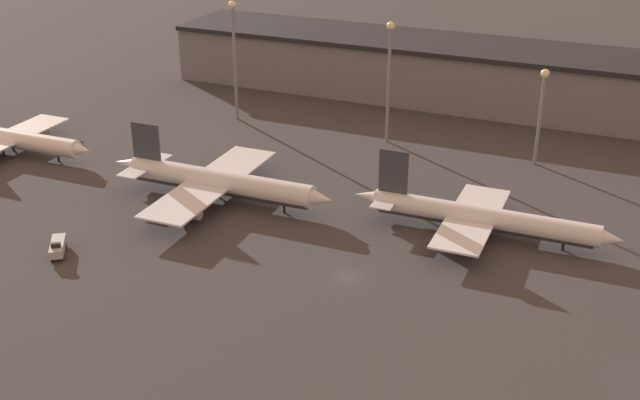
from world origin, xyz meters
The scene contains 9 objects.
ground centered at (0.00, 0.00, 0.00)m, with size 600.00×600.00×0.00m, color #383538.
terminal_building centered at (0.00, 94.83, 7.66)m, with size 169.05×25.12×15.23m.
airplane_0 centered at (-86.79, 19.89, 3.35)m, with size 41.41×32.20×13.21m.
airplane_1 centered at (-33.17, 16.65, 3.80)m, with size 46.22×36.95×13.35m.
airplane_2 centered at (15.36, 22.40, 3.39)m, with size 46.50×27.31×13.37m.
service_vehicle_1 centered at (-46.62, -12.46, 1.38)m, with size 5.65×6.78×2.91m.
lamp_post_0 centered at (-53.21, 59.62, 17.78)m, with size 1.80×1.80×28.43m.
lamp_post_1 centered at (-14.80, 59.62, 17.02)m, with size 1.80×1.80×27.03m.
lamp_post_2 centered at (18.17, 59.62, 13.34)m, with size 1.80×1.80×20.42m.
Camera 1 is at (40.24, -101.59, 63.61)m, focal length 45.00 mm.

